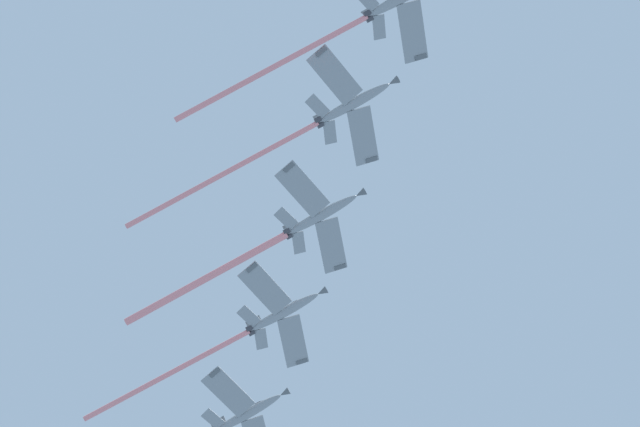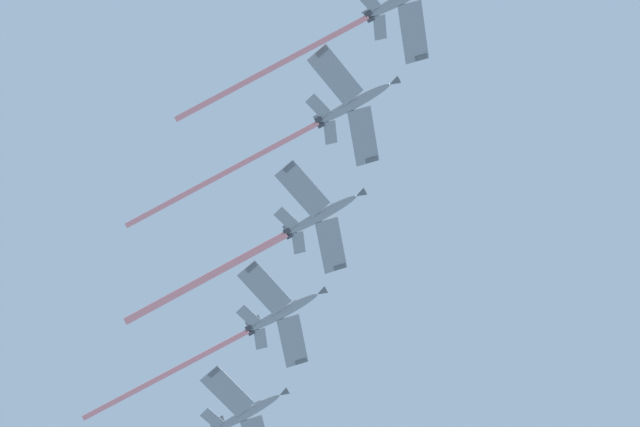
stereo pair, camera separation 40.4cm
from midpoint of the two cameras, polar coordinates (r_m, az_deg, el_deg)
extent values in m
cube|color=gray|center=(178.16, 4.32, 8.45)|extent=(6.77, 9.65, 1.27)
cube|color=#595E60|center=(179.68, 4.71, 7.28)|extent=(1.89, 1.34, 0.65)
cube|color=gray|center=(176.38, 2.75, 8.68)|extent=(3.22, 4.01, 0.69)
cube|color=#595E60|center=(176.96, 2.38, 9.45)|extent=(3.11, 0.68, 3.39)
cylinder|color=#38383D|center=(175.53, 2.30, 9.07)|extent=(1.31, 0.98, 1.06)
cylinder|color=#38383D|center=(175.24, 2.19, 9.33)|extent=(1.31, 0.98, 1.06)
cylinder|color=pink|center=(173.14, -2.31, 6.82)|extent=(29.51, 5.60, 10.00)
ellipsoid|color=gray|center=(178.88, 1.54, 5.17)|extent=(11.98, 3.49, 4.80)
cone|color=#595E60|center=(179.92, 3.42, 6.16)|extent=(2.05, 1.49, 1.61)
ellipsoid|color=black|center=(179.72, 2.07, 5.53)|extent=(3.06, 1.46, 1.68)
cube|color=gray|center=(180.76, 1.98, 3.63)|extent=(6.77, 9.65, 1.24)
cube|color=#595E60|center=(182.52, 2.38, 2.53)|extent=(1.89, 1.34, 0.64)
cube|color=gray|center=(176.73, 0.65, 6.48)|extent=(4.23, 9.26, 1.24)
cube|color=#595E60|center=(175.40, 0.02, 7.58)|extent=(1.81, 0.84, 0.64)
cube|color=gray|center=(179.14, 0.42, 3.81)|extent=(3.22, 4.01, 0.68)
cube|color=gray|center=(177.41, -0.16, 5.03)|extent=(2.29, 3.83, 0.68)
cube|color=#595E60|center=(179.57, 0.07, 4.58)|extent=(3.10, 0.68, 3.38)
cylinder|color=#38383D|center=(178.26, -0.03, 4.17)|extent=(1.30, 0.98, 1.06)
cylinder|color=#38383D|center=(177.91, -0.14, 4.41)|extent=(1.30, 0.98, 1.06)
cylinder|color=pink|center=(177.12, -4.63, 1.85)|extent=(30.18, 5.66, 9.94)
ellipsoid|color=gray|center=(183.16, 0.01, -0.07)|extent=(12.00, 3.44, 4.69)
cone|color=#595E60|center=(183.68, 1.85, 0.93)|extent=(2.04, 1.48, 1.60)
ellipsoid|color=black|center=(183.83, 0.54, 0.31)|extent=(3.06, 1.45, 1.65)
cube|color=gray|center=(185.43, 0.46, -1.51)|extent=(6.75, 9.66, 1.21)
cube|color=#595E60|center=(187.46, 0.87, -2.52)|extent=(1.89, 1.33, 0.62)
cube|color=gray|center=(180.73, -0.88, 1.15)|extent=(4.28, 9.27, 1.21)
cube|color=#595E60|center=(179.15, -1.51, 2.18)|extent=(1.81, 0.85, 0.62)
cube|color=gray|center=(183.95, -1.07, -1.37)|extent=(3.21, 4.01, 0.66)
cube|color=gray|center=(181.92, -1.66, -0.24)|extent=(2.31, 3.83, 0.66)
cube|color=#595E60|center=(184.18, -1.41, -0.62)|extent=(3.08, 0.66, 3.36)
cylinder|color=#38383D|center=(183.01, -1.52, -1.05)|extent=(1.30, 0.98, 1.05)
cylinder|color=#38383D|center=(182.61, -1.64, -0.83)|extent=(1.30, 0.98, 1.05)
cylinder|color=pink|center=(182.94, -5.40, -3.00)|extent=(26.36, 5.22, 8.77)
ellipsoid|color=gray|center=(188.05, -1.79, -4.64)|extent=(12.00, 3.60, 4.64)
cone|color=#595E60|center=(188.15, 0.02, -3.69)|extent=(2.05, 1.50, 1.60)
ellipsoid|color=black|center=(188.58, -1.27, -4.26)|extent=(3.07, 1.49, 1.64)
cube|color=gray|center=(190.65, -1.35, -5.99)|extent=(6.85, 9.65, 1.19)
cube|color=#595E60|center=(192.91, -0.95, -6.93)|extent=(1.90, 1.35, 0.62)
cube|color=gray|center=(185.40, -2.67, -3.51)|extent=(4.16, 9.23, 1.19)
cube|color=#595E60|center=(183.60, -3.29, -2.54)|extent=(1.81, 0.83, 0.62)
cube|color=gray|center=(189.27, -2.86, -5.87)|extent=(3.25, 4.01, 0.65)
cube|color=gray|center=(187.02, -3.44, -4.81)|extent=(2.27, 3.82, 0.65)
cube|color=#595E60|center=(189.35, -3.18, -5.12)|extent=(3.07, 0.70, 3.36)
cylinder|color=#38383D|center=(188.30, -3.30, -5.57)|extent=(1.30, 0.99, 1.05)
cylinder|color=#38383D|center=(187.85, -3.42, -5.36)|extent=(1.30, 0.99, 1.05)
cylinder|color=pink|center=(189.11, -7.26, -7.47)|extent=(27.20, 5.46, 8.65)
ellipsoid|color=gray|center=(194.82, -3.52, -9.32)|extent=(11.99, 3.45, 4.75)
cone|color=#595E60|center=(194.49, -1.77, -8.38)|extent=(2.04, 1.48, 1.61)
ellipsoid|color=black|center=(195.19, -3.01, -8.94)|extent=(3.06, 1.45, 1.67)
cube|color=gray|center=(191.97, -4.41, -8.30)|extent=(4.27, 9.27, 1.23)
cube|color=#595E60|center=(189.99, -5.04, -7.42)|extent=(1.81, 0.85, 0.63)
cube|color=gray|center=(193.99, -5.13, -9.53)|extent=(2.31, 3.83, 0.67)
cube|color=#595E60|center=(196.36, -4.86, -9.77)|extent=(3.09, 0.67, 3.37)
camera|label=1|loc=(0.20, 89.94, -0.11)|focal=68.44mm
camera|label=2|loc=(0.20, -90.06, 0.11)|focal=68.44mm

